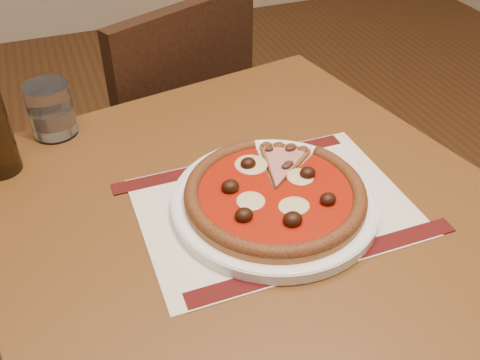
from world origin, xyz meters
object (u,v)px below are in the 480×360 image
Objects in this scene: table at (244,246)px; chair_far at (167,131)px; plate at (275,202)px; water_glass at (51,110)px; pizza at (275,193)px.

chair_far reaches higher than table.
chair_far reaches higher than plate.
chair_far is 0.50m from water_glass.
plate is 0.46m from water_glass.
plate is 1.15× the size of pizza.
table is 9.08× the size of water_glass.
table is at bearing 142.85° from plate.
plate is at bearing -37.15° from table.
water_glass is (-0.28, -0.30, 0.30)m from chair_far.
plate is at bearing -48.86° from water_glass.
pizza is at bearing -48.88° from water_glass.
plate is at bearing 67.98° from chair_far.
chair_far is at bearing 47.57° from water_glass.
plate is 0.02m from pizza.
water_glass is at bearing 131.14° from plate.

